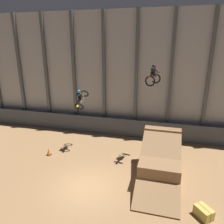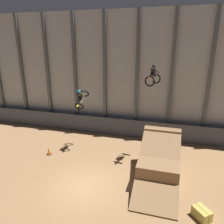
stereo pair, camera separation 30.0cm
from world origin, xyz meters
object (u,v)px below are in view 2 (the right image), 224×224
at_px(dirt_ramp, 159,162).
at_px(rider_bike_left_air, 81,98).
at_px(traffic_cone_near_ramp, 49,151).
at_px(hay_bale_trackside, 202,214).
at_px(rider_bike_right_air, 153,77).

distance_m(dirt_ramp, rider_bike_left_air, 7.76).
xyz_separation_m(rider_bike_left_air, traffic_cone_near_ramp, (-2.14, -1.98, -4.07)).
height_order(rider_bike_left_air, traffic_cone_near_ramp, rider_bike_left_air).
bearing_deg(hay_bale_trackside, dirt_ramp, 125.99).
relative_size(rider_bike_left_air, rider_bike_right_air, 1.01).
height_order(rider_bike_left_air, hay_bale_trackside, rider_bike_left_air).
xyz_separation_m(dirt_ramp, rider_bike_right_air, (-0.94, 2.28, 5.33)).
bearing_deg(dirt_ramp, hay_bale_trackside, -54.01).
xyz_separation_m(dirt_ramp, traffic_cone_near_ramp, (-8.69, 0.46, -0.69)).
xyz_separation_m(rider_bike_right_air, traffic_cone_near_ramp, (-7.74, -1.81, -6.02)).
relative_size(rider_bike_left_air, hay_bale_trackside, 1.68).
xyz_separation_m(rider_bike_left_air, hay_bale_trackside, (8.95, -5.76, -4.07)).
relative_size(dirt_ramp, traffic_cone_near_ramp, 9.93).
distance_m(rider_bike_right_air, traffic_cone_near_ramp, 9.98).
distance_m(rider_bike_left_air, traffic_cone_near_ramp, 5.01).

